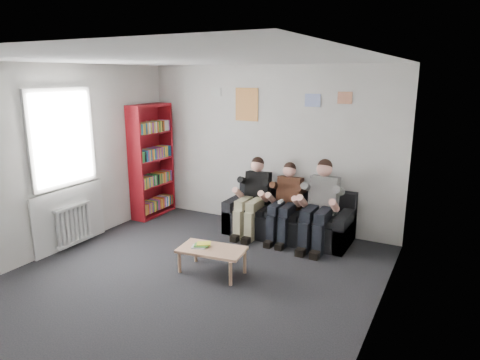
% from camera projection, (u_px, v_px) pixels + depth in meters
% --- Properties ---
extents(room_shell, '(5.00, 5.00, 5.00)m').
position_uv_depth(room_shell, '(181.00, 178.00, 5.04)').
color(room_shell, black).
rests_on(room_shell, ground).
extents(sofa, '(1.99, 0.81, 0.77)m').
position_uv_depth(sofa, '(289.00, 219.00, 6.87)').
color(sofa, black).
rests_on(sofa, ground).
extents(bookshelf, '(0.31, 0.92, 2.04)m').
position_uv_depth(bookshelf, '(152.00, 161.00, 7.75)').
color(bookshelf, maroon).
rests_on(bookshelf, ground).
extents(coffee_table, '(0.85, 0.47, 0.34)m').
position_uv_depth(coffee_table, '(212.00, 251.00, 5.56)').
color(coffee_table, tan).
rests_on(coffee_table, ground).
extents(game_cases, '(0.22, 0.19, 0.04)m').
position_uv_depth(game_cases, '(201.00, 245.00, 5.60)').
color(game_cases, silver).
rests_on(game_cases, coffee_table).
extents(person_left, '(0.39, 0.84, 1.25)m').
position_uv_depth(person_left, '(253.00, 197.00, 6.87)').
color(person_left, black).
rests_on(person_left, sofa).
extents(person_middle, '(0.37, 0.80, 1.22)m').
position_uv_depth(person_middle, '(285.00, 203.00, 6.63)').
color(person_middle, '#4C2B19').
rests_on(person_middle, sofa).
extents(person_right, '(0.42, 0.91, 1.32)m').
position_uv_depth(person_right, '(319.00, 206.00, 6.36)').
color(person_right, silver).
rests_on(person_right, sofa).
extents(radiator, '(0.10, 0.64, 0.60)m').
position_uv_depth(radiator, '(74.00, 224.00, 6.42)').
color(radiator, white).
rests_on(radiator, ground).
extents(window, '(0.05, 1.30, 2.36)m').
position_uv_depth(window, '(66.00, 180.00, 6.29)').
color(window, white).
rests_on(window, room_shell).
extents(poster_large, '(0.42, 0.01, 0.55)m').
position_uv_depth(poster_large, '(247.00, 104.00, 7.19)').
color(poster_large, '#E5D250').
rests_on(poster_large, room_shell).
extents(poster_blue, '(0.25, 0.01, 0.20)m').
position_uv_depth(poster_blue, '(313.00, 100.00, 6.64)').
color(poster_blue, '#416FE0').
rests_on(poster_blue, room_shell).
extents(poster_pink, '(0.22, 0.01, 0.18)m').
position_uv_depth(poster_pink, '(345.00, 98.00, 6.40)').
color(poster_pink, '#BC3A78').
rests_on(poster_pink, room_shell).
extents(poster_sign, '(0.20, 0.01, 0.14)m').
position_uv_depth(poster_sign, '(216.00, 92.00, 7.41)').
color(poster_sign, silver).
rests_on(poster_sign, room_shell).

